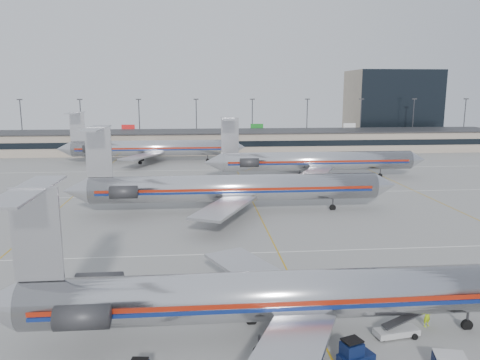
{
  "coord_description": "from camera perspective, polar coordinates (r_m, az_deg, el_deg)",
  "views": [
    {
      "loc": [
        -8.68,
        -39.0,
        17.61
      ],
      "look_at": [
        -2.46,
        29.62,
        4.5
      ],
      "focal_mm": 35.0,
      "sensor_mm": 36.0,
      "label": 1
    }
  ],
  "objects": [
    {
      "name": "tug_center",
      "position": [
        33.14,
        13.74,
        -19.92
      ],
      "size": [
        2.57,
        1.87,
        1.88
      ],
      "rotation": [
        0.0,
        0.0,
        0.35
      ],
      "color": "#091334",
      "rests_on": "ground"
    },
    {
      "name": "apron_markings",
      "position": [
        52.78,
        4.64,
        -8.74
      ],
      "size": [
        160.0,
        0.15,
        0.02
      ],
      "primitive_type": "cube",
      "color": "silver",
      "rests_on": "ground"
    },
    {
      "name": "ramp_worker_near",
      "position": [
        39.52,
        21.88,
        -15.03
      ],
      "size": [
        0.8,
        0.69,
        1.85
      ],
      "primitive_type": "imported",
      "rotation": [
        0.0,
        0.0,
        0.45
      ],
      "color": "#A9D213",
      "rests_on": "ground"
    },
    {
      "name": "jet_second_row",
      "position": [
        68.41,
        -1.38,
        -0.94
      ],
      "size": [
        49.0,
        28.85,
        12.82
      ],
      "color": "silver",
      "rests_on": "ground"
    },
    {
      "name": "belt_loader",
      "position": [
        37.46,
        18.68,
        -16.94
      ],
      "size": [
        3.9,
        1.64,
        2.01
      ],
      "rotation": [
        0.0,
        0.0,
        0.15
      ],
      "color": "#A5A5A5",
      "rests_on": "ground"
    },
    {
      "name": "terminal",
      "position": [
        138.0,
        -1.55,
        4.76
      ],
      "size": [
        162.0,
        17.0,
        6.25
      ],
      "color": "gray",
      "rests_on": "ground"
    },
    {
      "name": "jet_third_row",
      "position": [
        96.54,
        8.88,
        2.33
      ],
      "size": [
        46.01,
        28.3,
        12.58
      ],
      "color": "silver",
      "rests_on": "ground"
    },
    {
      "name": "light_mast_row",
      "position": [
        151.51,
        -1.9,
        7.35
      ],
      "size": [
        163.6,
        0.4,
        15.28
      ],
      "color": "#38383D",
      "rests_on": "ground"
    },
    {
      "name": "distant_building",
      "position": [
        181.41,
        17.96,
        8.64
      ],
      "size": [
        30.0,
        20.0,
        25.0
      ],
      "primitive_type": "cube",
      "color": "tan",
      "rests_on": "ground"
    },
    {
      "name": "jet_foreground",
      "position": [
        34.41,
        5.11,
        -13.74
      ],
      "size": [
        44.19,
        26.02,
        11.57
      ],
      "color": "silver",
      "rests_on": "ground"
    },
    {
      "name": "jet_back_row",
      "position": [
        119.15,
        -11.01,
        3.87
      ],
      "size": [
        46.62,
        28.68,
        12.75
      ],
      "color": "silver",
      "rests_on": "ground"
    },
    {
      "name": "ground",
      "position": [
        43.66,
        6.92,
        -13.1
      ],
      "size": [
        260.0,
        260.0,
        0.0
      ],
      "primitive_type": "plane",
      "color": "gray",
      "rests_on": "ground"
    }
  ]
}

